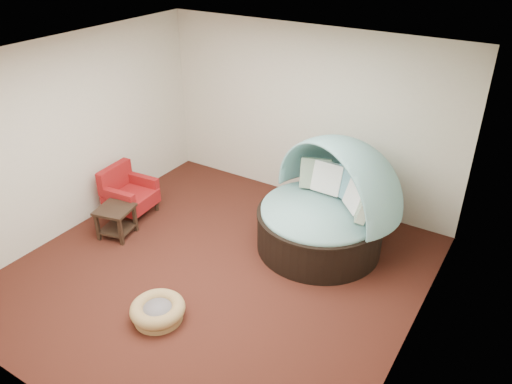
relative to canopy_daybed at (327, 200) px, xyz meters
The scene contains 10 objects.
floor 1.79m from the canopy_daybed, 125.07° to the right, with size 5.00×5.00×0.00m, color #401B12.
wall_back 1.63m from the canopy_daybed, 128.70° to the left, with size 5.00×5.00×0.00m, color beige.
wall_front 4.00m from the canopy_daybed, 103.72° to the right, with size 5.00×5.00×0.00m, color beige.
wall_left 3.74m from the canopy_daybed, 158.80° to the right, with size 5.00×5.00×0.00m, color beige.
wall_right 2.16m from the canopy_daybed, 40.42° to the right, with size 5.00×5.00×0.00m, color beige.
ceiling 2.62m from the canopy_daybed, 125.07° to the right, with size 5.00×5.00×0.00m, color white.
canopy_daybed is the anchor object (origin of this frame).
pet_basket 2.68m from the canopy_daybed, 112.62° to the right, with size 0.86×0.86×0.23m.
red_armchair 3.13m from the canopy_daybed, 164.13° to the right, with size 0.73×0.73×0.79m.
side_table 3.07m from the canopy_daybed, 152.56° to the right, with size 0.58×0.58×0.46m.
Camera 1 is at (3.25, -4.21, 4.16)m, focal length 35.00 mm.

